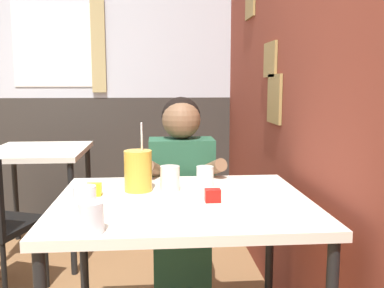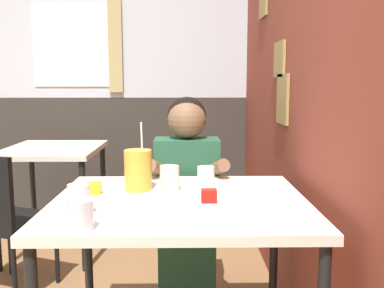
# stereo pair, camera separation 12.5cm
# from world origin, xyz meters

# --- Properties ---
(brick_wall_right) EXTENTS (0.08, 4.60, 2.70)m
(brick_wall_right) POSITION_xyz_m (1.16, 1.30, 1.35)
(brick_wall_right) COLOR brown
(brick_wall_right) RESTS_ON ground_plane
(back_wall) EXTENTS (5.25, 0.09, 2.70)m
(back_wall) POSITION_xyz_m (-0.02, 2.62, 1.36)
(back_wall) COLOR silver
(back_wall) RESTS_ON ground_plane
(main_table) EXTENTS (1.00, 0.83, 0.78)m
(main_table) POSITION_xyz_m (0.56, 0.39, 0.70)
(main_table) COLOR beige
(main_table) RESTS_ON ground_plane
(background_table) EXTENTS (0.65, 0.76, 0.78)m
(background_table) POSITION_xyz_m (-0.36, 1.78, 0.68)
(background_table) COLOR beige
(background_table) RESTS_ON ground_plane
(person_seated) EXTENTS (0.42, 0.40, 1.16)m
(person_seated) POSITION_xyz_m (0.59, 0.98, 0.61)
(person_seated) COLOR #235138
(person_seated) RESTS_ON ground_plane
(cocktail_pitcher) EXTENTS (0.12, 0.12, 0.29)m
(cocktail_pitcher) POSITION_xyz_m (0.38, 0.54, 0.86)
(cocktail_pitcher) COLOR gold
(cocktail_pitcher) RESTS_ON main_table
(glass_near_pitcher) EXTENTS (0.08, 0.08, 0.11)m
(glass_near_pitcher) POSITION_xyz_m (0.22, 0.18, 0.83)
(glass_near_pitcher) COLOR silver
(glass_near_pitcher) RESTS_ON main_table
(glass_center) EXTENTS (0.08, 0.08, 0.09)m
(glass_center) POSITION_xyz_m (0.67, 0.60, 0.82)
(glass_center) COLOR silver
(glass_center) RESTS_ON main_table
(glass_far_side) EXTENTS (0.08, 0.08, 0.11)m
(glass_far_side) POSITION_xyz_m (0.51, 0.53, 0.83)
(glass_far_side) COLOR silver
(glass_far_side) RESTS_ON main_table
(glass_by_brick) EXTENTS (0.08, 0.08, 0.10)m
(glass_by_brick) POSITION_xyz_m (0.26, 0.03, 0.82)
(glass_by_brick) COLOR silver
(glass_by_brick) RESTS_ON main_table
(condiment_ketchup) EXTENTS (0.06, 0.04, 0.05)m
(condiment_ketchup) POSITION_xyz_m (0.67, 0.34, 0.80)
(condiment_ketchup) COLOR #B7140F
(condiment_ketchup) RESTS_ON main_table
(condiment_mustard) EXTENTS (0.06, 0.04, 0.05)m
(condiment_mustard) POSITION_xyz_m (0.20, 0.48, 0.80)
(condiment_mustard) COLOR yellow
(condiment_mustard) RESTS_ON main_table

